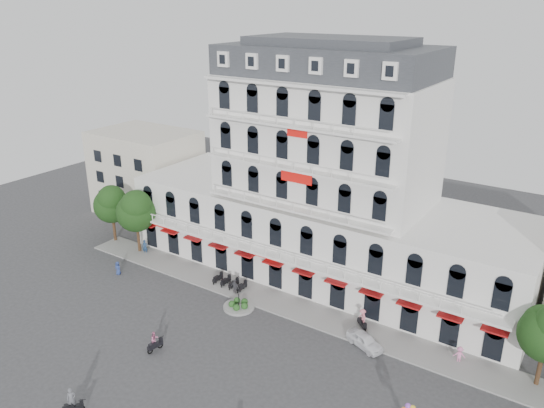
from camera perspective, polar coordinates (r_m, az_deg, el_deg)
The scene contains 16 objects.
ground at distance 49.35m, azimuth -5.03°, elevation -15.17°, with size 120.00×120.00×0.00m, color #38383A.
sidewalk at distance 55.37m, azimuth 0.85°, elevation -10.58°, with size 53.00×4.00×0.16m, color gray.
main_building at distance 58.21m, azimuth 5.71°, elevation 1.71°, with size 45.00×15.00×25.80m.
flank_building_west at distance 78.63m, azimuth -13.33°, elevation 3.33°, with size 14.00×10.00×12.00m, color beige.
traffic_island at distance 54.66m, azimuth -3.58°, elevation -10.86°, with size 3.20×3.20×1.60m.
parked_scooter_row at distance 58.47m, azimuth -4.56°, elevation -8.90°, with size 4.40×1.80×1.10m, color black, non-canonical shape.
tree_west_outer at distance 69.73m, azimuth -16.89°, elevation 0.14°, with size 4.50×4.48×7.76m.
tree_west_inner at distance 65.71m, azimuth -14.43°, elevation -0.57°, with size 4.76×4.76×8.25m.
parked_car at distance 49.67m, azimuth 9.95°, elevation -14.26°, with size 1.52×3.78×1.29m, color white.
rider_west at distance 44.77m, azimuth -20.71°, elevation -19.32°, with size 1.19×1.43×2.28m.
rider_southwest at distance 49.39m, azimuth -12.50°, elevation -14.24°, with size 0.66×1.70×1.96m.
rider_center at distance 51.69m, azimuth 9.69°, elevation -12.05°, with size 1.35×1.26×2.15m.
pedestrian_left at distance 62.96m, azimuth -16.25°, elevation -6.63°, with size 0.76×0.50×1.57m, color navy.
pedestrian_mid at distance 56.68m, azimuth -3.99°, elevation -8.89°, with size 1.03×0.43×1.76m, color #515057.
pedestrian_right at distance 49.74m, azimuth 19.51°, elevation -15.04°, with size 1.00×0.58×1.56m, color pink.
pedestrian_far at distance 66.91m, azimuth -13.50°, elevation -4.53°, with size 0.67×0.44×1.84m, color navy.
Camera 1 is at (25.46, -30.77, 28.99)m, focal length 35.00 mm.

